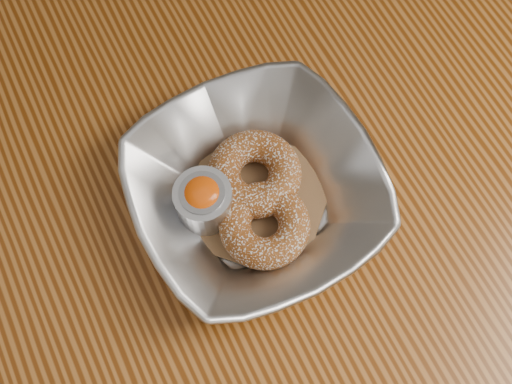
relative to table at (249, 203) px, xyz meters
name	(u,v)px	position (x,y,z in m)	size (l,w,h in m)	color
ground_plane	(252,302)	(0.00, 0.00, -0.65)	(4.00, 4.00, 0.00)	#565659
table	(249,203)	(0.00, 0.00, 0.00)	(1.20, 0.80, 0.75)	brown
serving_bowl	(256,192)	(-0.01, -0.04, 0.13)	(0.25, 0.25, 0.06)	#B5B8BD
parchment	(256,199)	(-0.01, -0.04, 0.11)	(0.14, 0.14, 0.00)	brown
donut_back	(255,174)	(0.00, -0.02, 0.13)	(0.10, 0.10, 0.04)	brown
donut_front	(265,225)	(-0.02, -0.07, 0.13)	(0.09, 0.09, 0.03)	brown
ramekin	(204,200)	(-0.06, -0.02, 0.14)	(0.06, 0.06, 0.06)	#B5B8BD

